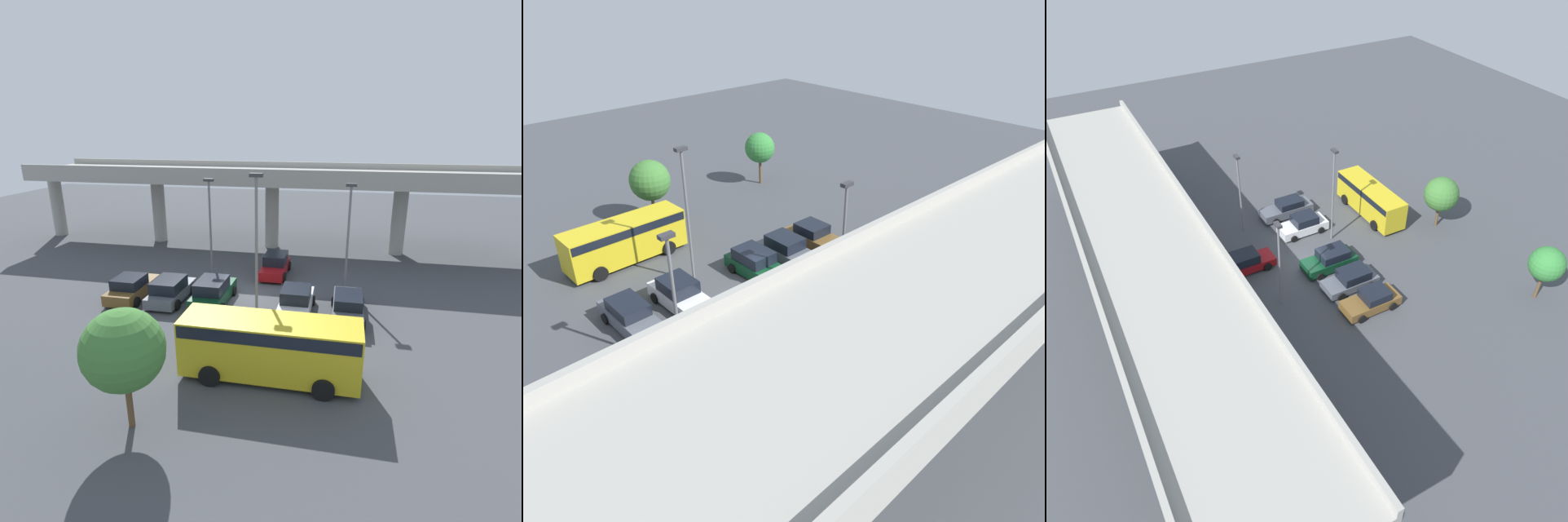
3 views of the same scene
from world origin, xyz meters
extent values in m
plane|color=#424449|center=(0.00, 0.00, 0.00)|extent=(96.34, 96.34, 0.00)
cube|color=#9E9B93|center=(0.00, 12.11, 6.56)|extent=(44.96, 7.96, 0.90)
cube|color=#9E9B93|center=(0.00, 8.28, 7.28)|extent=(44.96, 0.30, 0.55)
cylinder|color=#9E9B93|center=(0.00, 12.11, 3.05)|extent=(1.25, 1.25, 6.11)
cylinder|color=#9E9B93|center=(11.24, 12.11, 3.05)|extent=(1.25, 1.25, 6.11)
cube|color=brown|center=(-6.91, -1.61, 0.54)|extent=(1.88, 4.40, 0.72)
cube|color=black|center=(-6.91, -1.95, 1.23)|extent=(1.73, 1.99, 0.66)
cylinder|color=black|center=(-7.87, -0.25, 0.33)|extent=(0.22, 0.65, 0.65)
cylinder|color=black|center=(-5.95, -0.25, 0.33)|extent=(0.22, 0.65, 0.65)
cylinder|color=black|center=(-7.87, -2.98, 0.33)|extent=(0.22, 0.65, 0.65)
cylinder|color=black|center=(-5.95, -2.98, 0.33)|extent=(0.22, 0.65, 0.65)
cube|color=#515660|center=(-4.22, -1.54, 0.50)|extent=(1.87, 4.36, 0.64)
cube|color=black|center=(-4.22, -1.84, 1.20)|extent=(1.72, 2.31, 0.74)
cylinder|color=black|center=(-5.18, -0.18, 0.33)|extent=(0.22, 0.67, 0.67)
cylinder|color=black|center=(-3.26, -0.18, 0.33)|extent=(0.22, 0.67, 0.67)
cylinder|color=black|center=(-5.18, -2.89, 0.33)|extent=(0.22, 0.67, 0.67)
cylinder|color=black|center=(-3.26, -2.89, 0.33)|extent=(0.22, 0.67, 0.67)
cube|color=#0C381E|center=(-1.39, -1.35, 0.56)|extent=(1.89, 4.45, 0.78)
cube|color=black|center=(-1.39, -1.69, 1.31)|extent=(1.74, 2.43, 0.73)
cylinder|color=black|center=(-2.35, 0.03, 0.31)|extent=(0.22, 0.62, 0.62)
cylinder|color=black|center=(-0.42, 0.03, 0.31)|extent=(0.22, 0.62, 0.62)
cylinder|color=black|center=(-2.35, -2.73, 0.31)|extent=(0.22, 0.62, 0.62)
cylinder|color=black|center=(-0.42, -2.73, 0.31)|extent=(0.22, 0.62, 0.62)
cube|color=maroon|center=(1.62, 4.50, 0.53)|extent=(1.77, 4.33, 0.67)
cube|color=black|center=(1.62, 4.82, 1.24)|extent=(1.63, 2.28, 0.76)
cylinder|color=black|center=(2.52, 3.16, 0.35)|extent=(0.22, 0.70, 0.70)
cylinder|color=black|center=(0.71, 3.16, 0.35)|extent=(0.22, 0.70, 0.70)
cylinder|color=black|center=(2.52, 5.85, 0.35)|extent=(0.22, 0.70, 0.70)
cylinder|color=black|center=(0.71, 5.85, 0.35)|extent=(0.22, 0.70, 0.70)
cube|color=silver|center=(4.00, -1.82, 0.56)|extent=(1.83, 4.35, 0.77)
cube|color=black|center=(4.00, -2.00, 1.31)|extent=(1.68, 2.09, 0.73)
cylinder|color=black|center=(3.06, -0.47, 0.31)|extent=(0.22, 0.61, 0.61)
cylinder|color=black|center=(4.93, -0.47, 0.31)|extent=(0.22, 0.61, 0.61)
cylinder|color=black|center=(3.06, -3.17, 0.31)|extent=(0.22, 0.61, 0.61)
cylinder|color=black|center=(4.93, -3.17, 0.31)|extent=(0.22, 0.61, 0.61)
cube|color=#515660|center=(7.07, -1.74, 0.56)|extent=(1.72, 4.88, 0.78)
cube|color=black|center=(7.07, -2.10, 1.26)|extent=(1.59, 2.30, 0.63)
cylinder|color=black|center=(6.18, -0.23, 0.30)|extent=(0.22, 0.61, 0.61)
cylinder|color=black|center=(7.95, -0.23, 0.30)|extent=(0.22, 0.61, 0.61)
cylinder|color=black|center=(6.18, -3.25, 0.30)|extent=(0.22, 0.61, 0.61)
cylinder|color=black|center=(7.95, -3.25, 0.30)|extent=(0.22, 0.61, 0.61)
cube|color=gold|center=(3.65, -8.74, 1.54)|extent=(7.94, 2.28, 2.56)
cube|color=black|center=(3.65, -8.74, 2.46)|extent=(7.78, 2.32, 0.56)
cylinder|color=black|center=(1.19, -9.90, 0.48)|extent=(0.95, 0.29, 0.95)
cylinder|color=black|center=(1.19, -7.58, 0.48)|extent=(0.95, 0.29, 0.95)
cylinder|color=black|center=(6.11, -9.90, 0.48)|extent=(0.95, 0.29, 0.95)
cylinder|color=black|center=(6.11, -7.58, 0.48)|extent=(0.95, 0.29, 0.95)
cylinder|color=slate|center=(1.92, -3.57, 4.16)|extent=(0.16, 0.16, 8.32)
cube|color=#333338|center=(1.92, -3.57, 8.42)|extent=(0.70, 0.35, 0.20)
cylinder|color=slate|center=(6.87, 2.68, 3.56)|extent=(0.16, 0.16, 7.12)
cube|color=#333338|center=(6.87, 2.68, 7.22)|extent=(0.70, 0.35, 0.20)
cylinder|color=slate|center=(-3.23, 3.93, 3.52)|extent=(0.16, 0.16, 7.05)
cube|color=#333338|center=(-3.23, 3.93, 7.15)|extent=(0.70, 0.35, 0.20)
cylinder|color=brown|center=(-12.00, -13.31, 1.08)|extent=(0.24, 0.24, 2.15)
sphere|color=#337F38|center=(-12.00, -13.31, 3.26)|extent=(2.61, 2.61, 2.61)
cylinder|color=brown|center=(-0.90, -12.93, 0.99)|extent=(0.24, 0.24, 1.97)
sphere|color=#3D7533|center=(-0.90, -12.93, 3.26)|extent=(3.03, 3.03, 3.03)
camera|label=1|loc=(6.46, -24.38, 10.79)|focal=28.00mm
camera|label=2|loc=(16.21, 19.80, 16.92)|focal=35.00mm
camera|label=3|loc=(-28.46, 15.57, 26.65)|focal=35.00mm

